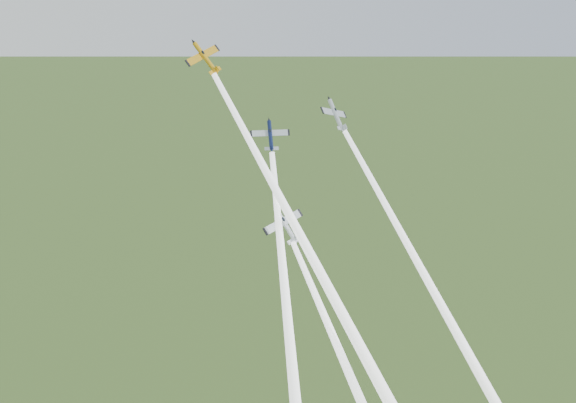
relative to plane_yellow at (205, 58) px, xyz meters
The scene contains 8 objects.
plane_yellow is the anchor object (origin of this frame).
smoke_trail_yellow 38.38m from the plane_yellow, 68.72° to the right, with size 2.20×2.20×70.35m, color white, non-canonical shape.
plane_navy 16.95m from the plane_yellow, 37.98° to the right, with size 6.82×6.77×1.07m, color #0D173B, non-canonical shape.
smoke_trail_navy 46.74m from the plane_yellow, 86.97° to the right, with size 2.20×2.20×59.60m, color white, non-canonical shape.
plane_silver_right 28.44m from the plane_yellow, ahead, with size 8.33×8.26×1.30m, color silver, non-canonical shape.
smoke_trail_silver_right 59.93m from the plane_yellow, 33.92° to the right, with size 2.20×2.20×71.34m, color white, non-canonical shape.
plane_silver_low 31.02m from the plane_yellow, 60.82° to the right, with size 8.25×8.19×1.29m, color silver, non-canonical shape.
smoke_trail_silver_low 61.36m from the plane_yellow, 71.18° to the right, with size 2.20×2.20×55.00m, color white, non-canonical shape.
Camera 1 is at (-59.88, -106.69, 131.93)m, focal length 45.00 mm.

